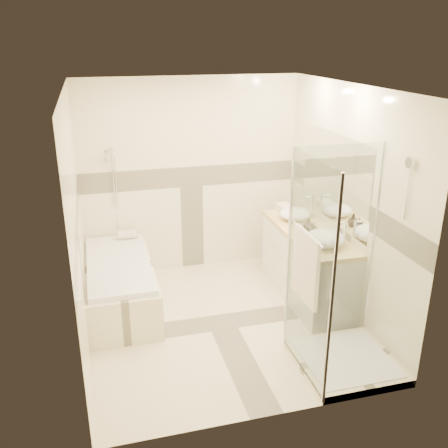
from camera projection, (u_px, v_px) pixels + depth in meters
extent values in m
cube|color=beige|center=(221.00, 322.00, 5.47)|extent=(2.80, 3.00, 0.01)
cube|color=white|center=(221.00, 86.00, 4.58)|extent=(2.80, 3.00, 0.01)
cube|color=#F3E7C2|center=(191.00, 177.00, 6.38)|extent=(2.80, 0.01, 2.50)
cube|color=#F3E7C2|center=(273.00, 281.00, 3.67)|extent=(2.80, 0.01, 2.50)
cube|color=#F3E7C2|center=(76.00, 228.00, 4.68)|extent=(0.01, 3.00, 2.50)
cube|color=#F3E7C2|center=(347.00, 203.00, 5.37)|extent=(0.01, 3.00, 2.50)
cube|color=white|center=(334.00, 178.00, 5.56)|extent=(0.01, 1.60, 1.00)
cylinder|color=silver|center=(113.00, 175.00, 6.08)|extent=(0.02, 0.02, 0.70)
cube|color=#F3E7C2|center=(120.00, 286.00, 5.72)|extent=(0.75, 1.70, 0.50)
cube|color=white|center=(119.00, 264.00, 5.62)|extent=(0.69, 1.60, 0.06)
ellipsoid|color=white|center=(119.00, 268.00, 5.64)|extent=(0.56, 1.40, 0.16)
cube|color=white|center=(307.00, 266.00, 5.87)|extent=(0.55, 1.60, 0.80)
cylinder|color=silver|center=(298.00, 272.00, 5.38)|extent=(0.01, 0.24, 0.01)
cylinder|color=silver|center=(272.00, 244.00, 6.11)|extent=(0.01, 0.24, 0.01)
cube|color=#E6C87A|center=(309.00, 233.00, 5.72)|extent=(0.57, 1.62, 0.05)
cube|color=#F3E7C2|center=(346.00, 362.00, 4.74)|extent=(0.90, 0.90, 0.08)
cube|color=white|center=(346.00, 358.00, 4.72)|extent=(0.80, 0.80, 0.01)
cube|color=white|center=(309.00, 273.00, 4.27)|extent=(0.01, 0.90, 2.00)
cube|color=white|center=(333.00, 247.00, 4.78)|extent=(0.90, 0.01, 2.00)
cylinder|color=silver|center=(332.00, 298.00, 3.87)|extent=(0.03, 0.03, 2.00)
cylinder|color=silver|center=(289.00, 252.00, 4.68)|extent=(0.03, 0.03, 2.00)
cylinder|color=silver|center=(374.00, 242.00, 4.90)|extent=(0.03, 0.03, 2.00)
cylinder|color=silver|center=(410.00, 163.00, 4.16)|extent=(0.03, 0.10, 0.10)
cylinder|color=silver|center=(307.00, 234.00, 4.14)|extent=(0.02, 0.60, 0.02)
cube|color=white|center=(305.00, 267.00, 4.24)|extent=(0.04, 0.48, 0.62)
ellipsoid|color=white|center=(295.00, 214.00, 6.03)|extent=(0.37, 0.37, 0.15)
ellipsoid|color=white|center=(325.00, 238.00, 5.28)|extent=(0.42, 0.42, 0.17)
cylinder|color=silver|center=(312.00, 206.00, 6.06)|extent=(0.03, 0.03, 0.29)
cylinder|color=silver|center=(309.00, 197.00, 6.00)|extent=(0.10, 0.03, 0.03)
cylinder|color=silver|center=(345.00, 232.00, 5.32)|extent=(0.03, 0.03, 0.25)
cylinder|color=silver|center=(342.00, 223.00, 5.27)|extent=(0.09, 0.02, 0.02)
imported|color=black|center=(313.00, 229.00, 5.55)|extent=(0.07, 0.07, 0.15)
imported|color=black|center=(308.00, 225.00, 5.67)|extent=(0.14, 0.14, 0.15)
cube|color=white|center=(285.00, 208.00, 6.32)|extent=(0.17, 0.27, 0.08)
cylinder|color=white|center=(127.00, 234.00, 6.23)|extent=(0.24, 0.11, 0.11)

